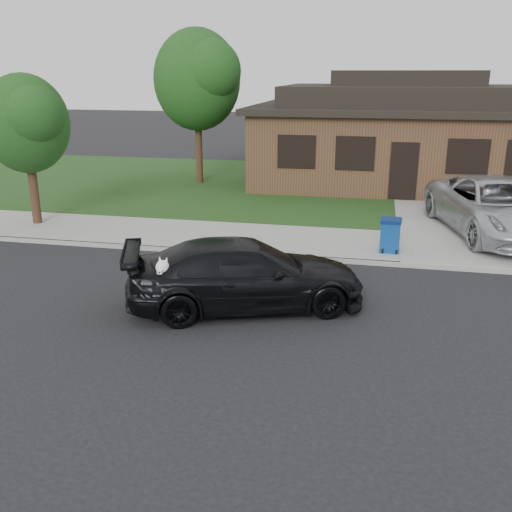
# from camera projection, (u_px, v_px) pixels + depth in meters

# --- Properties ---
(ground) EXTENTS (120.00, 120.00, 0.00)m
(ground) POSITION_uv_depth(u_px,v_px,m) (221.00, 308.00, 11.97)
(ground) COLOR black
(ground) RESTS_ON ground
(sidewalk) EXTENTS (60.00, 3.00, 0.12)m
(sidewalk) POSITION_uv_depth(u_px,v_px,m) (266.00, 240.00, 16.60)
(sidewalk) COLOR gray
(sidewalk) RESTS_ON ground
(curb) EXTENTS (60.00, 0.12, 0.12)m
(curb) POSITION_uv_depth(u_px,v_px,m) (256.00, 255.00, 15.20)
(curb) COLOR gray
(curb) RESTS_ON ground
(lawn) EXTENTS (60.00, 13.00, 0.13)m
(lawn) POSITION_uv_depth(u_px,v_px,m) (302.00, 188.00, 24.05)
(lawn) COLOR #193814
(lawn) RESTS_ON ground
(driveway) EXTENTS (4.50, 13.00, 0.14)m
(driveway) POSITION_uv_depth(u_px,v_px,m) (460.00, 210.00, 20.07)
(driveway) COLOR gray
(driveway) RESTS_ON ground
(sedan) EXTENTS (5.31, 3.59, 1.43)m
(sedan) POSITION_uv_depth(u_px,v_px,m) (245.00, 274.00, 11.81)
(sedan) COLOR black
(sedan) RESTS_ON ground
(minivan) EXTENTS (3.98, 6.35, 1.64)m
(minivan) POSITION_uv_depth(u_px,v_px,m) (497.00, 207.00, 16.60)
(minivan) COLOR #B7BABF
(minivan) RESTS_ON driveway
(recycling_bin) EXTENTS (0.58, 0.60, 0.90)m
(recycling_bin) POSITION_uv_depth(u_px,v_px,m) (390.00, 235.00, 15.20)
(recycling_bin) COLOR navy
(recycling_bin) RESTS_ON sidewalk
(house) EXTENTS (12.60, 8.60, 4.65)m
(house) POSITION_uv_depth(u_px,v_px,m) (402.00, 135.00, 24.48)
(house) COLOR #422B1C
(house) RESTS_ON ground
(tree_0) EXTENTS (3.78, 3.60, 6.34)m
(tree_0) POSITION_uv_depth(u_px,v_px,m) (200.00, 78.00, 23.42)
(tree_0) COLOR #332114
(tree_0) RESTS_ON ground
(tree_2) EXTENTS (2.73, 2.60, 4.59)m
(tree_2) POSITION_uv_depth(u_px,v_px,m) (27.00, 122.00, 17.17)
(tree_2) COLOR #332114
(tree_2) RESTS_ON ground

